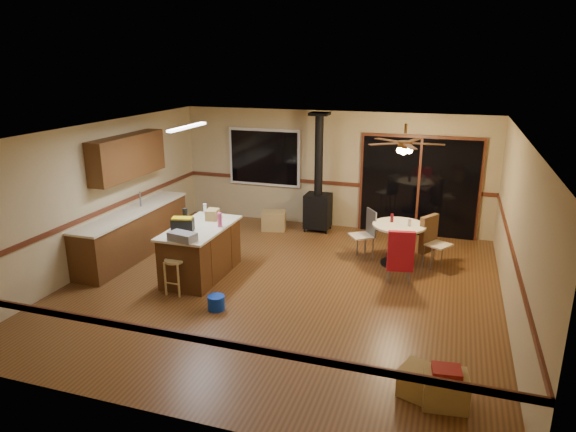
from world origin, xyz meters
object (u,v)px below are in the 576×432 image
at_px(wood_stove, 318,199).
at_px(toolbox_grey, 182,237).
at_px(dining_table, 398,237).
at_px(box_under_window, 274,221).
at_px(blue_bucket, 216,303).
at_px(chair_left, 367,228).
at_px(kitchen_island, 201,251).
at_px(chair_right, 430,234).
at_px(chair_near, 401,251).
at_px(box_corner_a, 445,389).
at_px(bar_stool, 176,276).
at_px(box_corner_b, 420,382).
at_px(toolbox_black, 183,225).

bearing_deg(wood_stove, toolbox_grey, -108.06).
distance_m(dining_table, box_under_window, 3.13).
distance_m(wood_stove, blue_bucket, 4.23).
distance_m(chair_left, box_under_window, 2.52).
distance_m(kitchen_island, blue_bucket, 1.41).
relative_size(dining_table, chair_right, 1.38).
height_order(toolbox_grey, chair_near, toolbox_grey).
relative_size(box_under_window, box_corner_a, 1.07).
xyz_separation_m(wood_stove, chair_left, (1.31, -1.31, -0.14)).
height_order(blue_bucket, chair_right, chair_right).
bearing_deg(bar_stool, toolbox_grey, 26.15).
bearing_deg(box_corner_b, chair_left, 108.03).
height_order(chair_near, box_under_window, chair_near).
relative_size(wood_stove, toolbox_black, 6.90).
bearing_deg(box_corner_b, blue_bucket, 159.04).
xyz_separation_m(blue_bucket, box_corner_a, (3.38, -1.26, 0.07)).
relative_size(kitchen_island, chair_left, 3.01).
bearing_deg(dining_table, bar_stool, -144.18).
relative_size(kitchen_island, box_under_window, 3.25).
bearing_deg(box_corner_a, chair_near, 105.23).
bearing_deg(box_corner_b, toolbox_grey, 157.72).
height_order(bar_stool, box_corner_a, bar_stool).
bearing_deg(chair_right, bar_stool, -146.69).
bearing_deg(toolbox_black, chair_left, 35.70).
distance_m(bar_stool, chair_near, 3.74).
relative_size(chair_left, box_corner_b, 1.30).
bearing_deg(box_under_window, chair_near, -34.98).
distance_m(toolbox_grey, bar_stool, 0.69).
xyz_separation_m(blue_bucket, chair_near, (2.54, 1.81, 0.49)).
relative_size(bar_stool, chair_near, 0.84).
bearing_deg(box_under_window, toolbox_grey, -94.57).
bearing_deg(toolbox_black, wood_stove, 65.92).
bearing_deg(bar_stool, blue_bucket, -20.10).
distance_m(bar_stool, blue_bucket, 0.94).
height_order(kitchen_island, box_corner_b, kitchen_island).
relative_size(dining_table, box_corner_a, 2.00).
bearing_deg(dining_table, box_corner_a, -76.23).
relative_size(chair_left, box_corner_a, 1.16).
bearing_deg(dining_table, chair_right, 14.98).
height_order(toolbox_black, chair_right, toolbox_black).
distance_m(bar_stool, box_corner_b, 4.26).
distance_m(bar_stool, box_under_window, 3.61).
bearing_deg(wood_stove, box_under_window, -165.26).
relative_size(dining_table, box_under_window, 1.87).
bearing_deg(blue_bucket, chair_right, 43.78).
relative_size(blue_bucket, chair_left, 0.47).
relative_size(kitchen_island, toolbox_black, 4.60).
bearing_deg(chair_near, toolbox_grey, -156.56).
xyz_separation_m(toolbox_black, box_corner_b, (4.10, -2.04, -0.83)).
height_order(box_under_window, box_corner_b, box_under_window).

